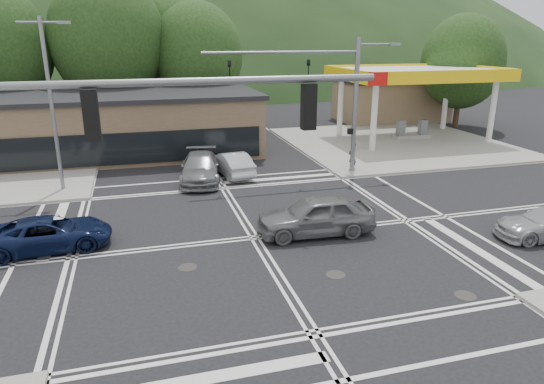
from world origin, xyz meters
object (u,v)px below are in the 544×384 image
object	(u,v)px
car_queue_b	(218,146)
pedestrian	(352,156)
car_blue_west	(49,234)
car_northbound	(200,168)
car_grey_center	(316,215)
car_queue_a	(232,164)

from	to	relation	value
car_queue_b	pedestrian	xyz separation A→B (m)	(7.27, -6.59, 0.32)
car_blue_west	car_northbound	world-z (taller)	car_northbound
car_northbound	car_queue_b	bearing A→B (deg)	80.66
car_grey_center	car_queue_a	bearing A→B (deg)	-167.38
car_northbound	pedestrian	size ratio (longest dim) A/B	3.14
car_queue_b	car_northbound	size ratio (longest dim) A/B	0.75
car_blue_west	car_queue_a	world-z (taller)	car_queue_a
pedestrian	car_queue_b	bearing A→B (deg)	-68.41
car_queue_a	car_queue_b	xyz separation A→B (m)	(0.00, 5.23, -0.03)
car_northbound	car_blue_west	bearing A→B (deg)	-122.24
car_northbound	pedestrian	bearing A→B (deg)	5.48
car_queue_b	pedestrian	bearing A→B (deg)	146.58
car_grey_center	car_queue_b	world-z (taller)	car_grey_center
car_queue_b	car_blue_west	bearing A→B (deg)	65.60
car_queue_a	car_northbound	world-z (taller)	car_northbound
car_northbound	pedestrian	xyz separation A→B (m)	(9.29, -0.64, 0.23)
car_queue_a	car_northbound	xyz separation A→B (m)	(-2.02, -0.71, 0.06)
car_queue_a	car_blue_west	bearing A→B (deg)	35.65
car_blue_west	pedestrian	distance (m)	17.86
car_grey_center	pedestrian	xyz separation A→B (m)	(5.67, 8.66, 0.15)
car_grey_center	pedestrian	world-z (taller)	pedestrian
car_blue_west	car_queue_b	world-z (taller)	car_queue_b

